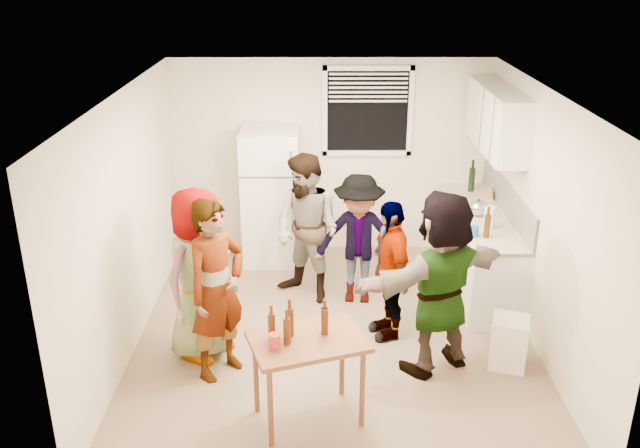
{
  "coord_description": "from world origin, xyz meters",
  "views": [
    {
      "loc": [
        -0.17,
        -6.07,
        3.68
      ],
      "look_at": [
        -0.15,
        0.22,
        1.15
      ],
      "focal_mm": 38.0,
      "sensor_mm": 36.0,
      "label": 1
    }
  ],
  "objects_px": {
    "serving_table": "(309,418)",
    "guest_orange": "(435,366)",
    "guest_back_right": "(357,299)",
    "guest_black": "(387,333)",
    "guest_stripe": "(222,371)",
    "beer_bottle_counter": "(486,237)",
    "guest_grey": "(205,351)",
    "kettle": "(478,215)",
    "blue_cup": "(474,236)",
    "red_cup": "(275,348)",
    "trash_bin": "(509,342)",
    "wine_bottle": "(471,191)",
    "refrigerator": "(271,197)",
    "guest_back_left": "(308,297)",
    "beer_bottle_table": "(290,335)"
  },
  "relations": [
    {
      "from": "beer_bottle_counter",
      "to": "guest_black",
      "type": "height_order",
      "value": "beer_bottle_counter"
    },
    {
      "from": "guest_stripe",
      "to": "guest_black",
      "type": "distance_m",
      "value": 1.76
    },
    {
      "from": "kettle",
      "to": "red_cup",
      "type": "distance_m",
      "value": 3.36
    },
    {
      "from": "beer_bottle_counter",
      "to": "guest_back_right",
      "type": "distance_m",
      "value": 1.63
    },
    {
      "from": "guest_back_right",
      "to": "guest_orange",
      "type": "distance_m",
      "value": 1.5
    },
    {
      "from": "guest_black",
      "to": "guest_back_left",
      "type": "bearing_deg",
      "value": -146.88
    },
    {
      "from": "wine_bottle",
      "to": "guest_back_right",
      "type": "bearing_deg",
      "value": -141.41
    },
    {
      "from": "blue_cup",
      "to": "red_cup",
      "type": "bearing_deg",
      "value": -135.42
    },
    {
      "from": "trash_bin",
      "to": "guest_stripe",
      "type": "bearing_deg",
      "value": -177.95
    },
    {
      "from": "wine_bottle",
      "to": "red_cup",
      "type": "height_order",
      "value": "wine_bottle"
    },
    {
      "from": "guest_back_left",
      "to": "guest_black",
      "type": "height_order",
      "value": "guest_back_left"
    },
    {
      "from": "beer_bottle_counter",
      "to": "guest_back_right",
      "type": "height_order",
      "value": "beer_bottle_counter"
    },
    {
      "from": "kettle",
      "to": "guest_stripe",
      "type": "distance_m",
      "value": 3.36
    },
    {
      "from": "trash_bin",
      "to": "beer_bottle_table",
      "type": "bearing_deg",
      "value": -159.98
    },
    {
      "from": "beer_bottle_counter",
      "to": "trash_bin",
      "type": "height_order",
      "value": "beer_bottle_counter"
    },
    {
      "from": "blue_cup",
      "to": "wine_bottle",
      "type": "bearing_deg",
      "value": 79.44
    },
    {
      "from": "guest_grey",
      "to": "guest_black",
      "type": "bearing_deg",
      "value": -47.27
    },
    {
      "from": "beer_bottle_counter",
      "to": "trash_bin",
      "type": "relative_size",
      "value": 0.51
    },
    {
      "from": "blue_cup",
      "to": "guest_black",
      "type": "relative_size",
      "value": 0.08
    },
    {
      "from": "trash_bin",
      "to": "guest_black",
      "type": "distance_m",
      "value": 1.26
    },
    {
      "from": "red_cup",
      "to": "guest_stripe",
      "type": "distance_m",
      "value": 1.27
    },
    {
      "from": "beer_bottle_table",
      "to": "guest_back_right",
      "type": "xyz_separation_m",
      "value": [
        0.67,
        2.06,
        -0.78
      ]
    },
    {
      "from": "red_cup",
      "to": "serving_table",
      "type": "bearing_deg",
      "value": 25.82
    },
    {
      "from": "refrigerator",
      "to": "guest_orange",
      "type": "distance_m",
      "value": 3.1
    },
    {
      "from": "refrigerator",
      "to": "blue_cup",
      "type": "relative_size",
      "value": 14.62
    },
    {
      "from": "guest_orange",
      "to": "kettle",
      "type": "bearing_deg",
      "value": -142.61
    },
    {
      "from": "kettle",
      "to": "serving_table",
      "type": "height_order",
      "value": "kettle"
    },
    {
      "from": "refrigerator",
      "to": "trash_bin",
      "type": "xyz_separation_m",
      "value": [
        2.39,
        -2.43,
        -0.6
      ]
    },
    {
      "from": "refrigerator",
      "to": "trash_bin",
      "type": "height_order",
      "value": "refrigerator"
    },
    {
      "from": "blue_cup",
      "to": "guest_black",
      "type": "xyz_separation_m",
      "value": [
        -0.93,
        -0.46,
        -0.9
      ]
    },
    {
      "from": "kettle",
      "to": "guest_back_right",
      "type": "height_order",
      "value": "kettle"
    },
    {
      "from": "guest_back_right",
      "to": "serving_table",
      "type": "bearing_deg",
      "value": -96.9
    },
    {
      "from": "serving_table",
      "to": "guest_stripe",
      "type": "height_order",
      "value": "serving_table"
    },
    {
      "from": "guest_back_right",
      "to": "guest_black",
      "type": "distance_m",
      "value": 0.79
    },
    {
      "from": "guest_grey",
      "to": "kettle",
      "type": "bearing_deg",
      "value": -31.99
    },
    {
      "from": "serving_table",
      "to": "guest_orange",
      "type": "bearing_deg",
      "value": 32.93
    },
    {
      "from": "serving_table",
      "to": "guest_black",
      "type": "distance_m",
      "value": 1.59
    },
    {
      "from": "blue_cup",
      "to": "guest_stripe",
      "type": "bearing_deg",
      "value": -156.13
    },
    {
      "from": "beer_bottle_counter",
      "to": "guest_grey",
      "type": "height_order",
      "value": "beer_bottle_counter"
    },
    {
      "from": "guest_orange",
      "to": "guest_stripe",
      "type": "bearing_deg",
      "value": -27.67
    },
    {
      "from": "blue_cup",
      "to": "guest_back_right",
      "type": "xyz_separation_m",
      "value": [
        -1.2,
        0.28,
        -0.9
      ]
    },
    {
      "from": "blue_cup",
      "to": "beer_bottle_table",
      "type": "height_order",
      "value": "blue_cup"
    },
    {
      "from": "guest_grey",
      "to": "guest_back_left",
      "type": "height_order",
      "value": "guest_back_left"
    },
    {
      "from": "guest_orange",
      "to": "blue_cup",
      "type": "bearing_deg",
      "value": -146.35
    },
    {
      "from": "wine_bottle",
      "to": "red_cup",
      "type": "distance_m",
      "value": 4.1
    },
    {
      "from": "red_cup",
      "to": "guest_black",
      "type": "relative_size",
      "value": 0.08
    },
    {
      "from": "beer_bottle_counter",
      "to": "beer_bottle_table",
      "type": "bearing_deg",
      "value": -138.66
    },
    {
      "from": "wine_bottle",
      "to": "guest_orange",
      "type": "distance_m",
      "value": 2.78
    },
    {
      "from": "blue_cup",
      "to": "beer_bottle_counter",
      "type": "bearing_deg",
      "value": -10.67
    },
    {
      "from": "blue_cup",
      "to": "guest_grey",
      "type": "bearing_deg",
      "value": -163.99
    }
  ]
}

